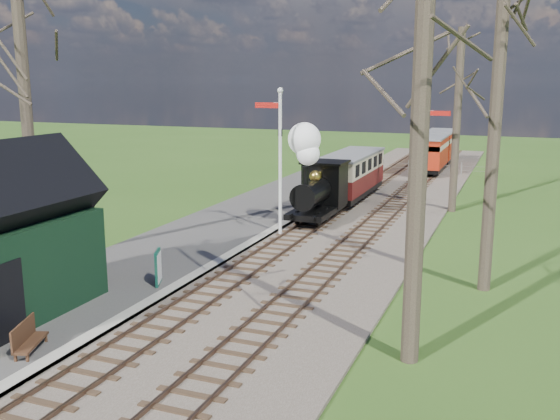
{
  "coord_description": "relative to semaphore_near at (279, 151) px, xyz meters",
  "views": [
    {
      "loc": [
        8.65,
        -7.9,
        6.52
      ],
      "look_at": [
        0.07,
        14.0,
        1.6
      ],
      "focal_mm": 40.0,
      "sensor_mm": 36.0,
      "label": 1
    }
  ],
  "objects": [
    {
      "name": "distant_hills",
      "position": [
        2.17,
        48.38,
        -19.83
      ],
      "size": [
        114.4,
        48.0,
        22.02
      ],
      "color": "#385B23",
      "rests_on": "ground"
    },
    {
      "name": "ballast_bed",
      "position": [
        2.07,
        6.0,
        -3.57
      ],
      "size": [
        8.0,
        60.0,
        0.1
      ],
      "primitive_type": "cube",
      "color": "brown",
      "rests_on": "ground"
    },
    {
      "name": "track_near",
      "position": [
        0.77,
        6.0,
        -3.52
      ],
      "size": [
        1.6,
        60.0,
        0.15
      ],
      "color": "brown",
      "rests_on": "ground"
    },
    {
      "name": "track_far",
      "position": [
        3.37,
        6.0,
        -3.52
      ],
      "size": [
        1.6,
        60.0,
        0.15
      ],
      "color": "brown",
      "rests_on": "ground"
    },
    {
      "name": "platform",
      "position": [
        -2.73,
        -2.0,
        -3.52
      ],
      "size": [
        5.0,
        44.0,
        0.2
      ],
      "primitive_type": "cube",
      "color": "#474442",
      "rests_on": "ground"
    },
    {
      "name": "coping_strip",
      "position": [
        -0.43,
        -2.0,
        -3.52
      ],
      "size": [
        0.4,
        44.0,
        0.21
      ],
      "primitive_type": "cube",
      "color": "#B2AD9E",
      "rests_on": "ground"
    },
    {
      "name": "semaphore_near",
      "position": [
        0.0,
        0.0,
        0.0
      ],
      "size": [
        1.22,
        0.24,
        6.22
      ],
      "color": "silver",
      "rests_on": "ground"
    },
    {
      "name": "semaphore_far",
      "position": [
        5.14,
        6.0,
        -0.27
      ],
      "size": [
        1.22,
        0.24,
        5.72
      ],
      "color": "silver",
      "rests_on": "ground"
    },
    {
      "name": "bare_trees",
      "position": [
        2.1,
        -5.9,
        1.59
      ],
      "size": [
        15.51,
        22.39,
        12.0
      ],
      "color": "#382D23",
      "rests_on": "ground"
    },
    {
      "name": "fence_line",
      "position": [
        1.07,
        20.0,
        -3.07
      ],
      "size": [
        12.6,
        0.08,
        1.0
      ],
      "color": "slate",
      "rests_on": "ground"
    },
    {
      "name": "locomotive",
      "position": [
        0.76,
        2.75,
        -1.52
      ],
      "size": [
        1.82,
        4.25,
        4.55
      ],
      "color": "black",
      "rests_on": "ground"
    },
    {
      "name": "coach",
      "position": [
        0.77,
        8.82,
        -2.09
      ],
      "size": [
        2.12,
        7.28,
        2.24
      ],
      "color": "black",
      "rests_on": "ground"
    },
    {
      "name": "red_carriage_a",
      "position": [
        3.37,
        20.25,
        -2.13
      ],
      "size": [
        2.05,
        5.07,
        2.15
      ],
      "color": "black",
      "rests_on": "ground"
    },
    {
      "name": "red_carriage_b",
      "position": [
        3.37,
        25.75,
        -2.13
      ],
      "size": [
        2.05,
        5.07,
        2.15
      ],
      "color": "black",
      "rests_on": "ground"
    },
    {
      "name": "sign_board",
      "position": [
        -0.99,
        -7.82,
        -2.87
      ],
      "size": [
        0.37,
        0.73,
        1.11
      ],
      "color": "#104C39",
      "rests_on": "platform"
    },
    {
      "name": "bench",
      "position": [
        -1.2,
        -13.23,
        -3.08
      ],
      "size": [
        0.8,
        1.34,
        0.74
      ],
      "color": "#412717",
      "rests_on": "platform"
    },
    {
      "name": "person",
      "position": [
        -2.21,
        -9.16,
        -2.68
      ],
      "size": [
        0.55,
        0.64,
        1.49
      ],
      "primitive_type": "imported",
      "rotation": [
        0.0,
        0.0,
        1.99
      ],
      "color": "#1A1C2F",
      "rests_on": "platform"
    }
  ]
}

